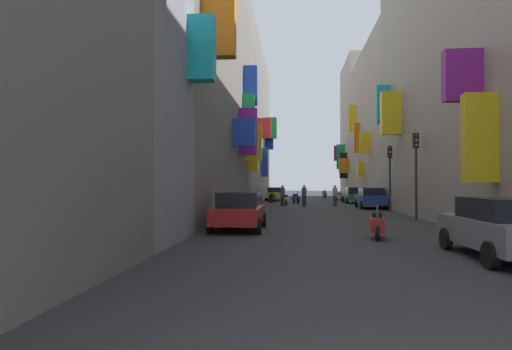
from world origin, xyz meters
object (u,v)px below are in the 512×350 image
Objects in this scene: parked_car_blue at (371,198)px; scooter_blue at (296,198)px; parked_car_yellow at (276,193)px; parked_car_green at (355,195)px; pedestrian_crossing at (335,196)px; scooter_green at (324,194)px; scooter_red at (377,224)px; pedestrian_near_left at (304,196)px; scooter_black at (272,198)px; pedestrian_near_right at (283,196)px; scooter_white at (285,200)px; scooter_silver at (340,196)px; traffic_light_far_corner at (416,161)px; traffic_light_near_corner at (390,167)px; parked_car_red at (239,210)px; parked_car_grey at (503,227)px.

scooter_blue is (-5.38, 6.99, -0.32)m from parked_car_blue.
parked_car_yellow is 0.94× the size of parked_car_green.
parked_car_yellow is 12.16m from pedestrian_crossing.
scooter_green is 38.35m from scooter_red.
parked_car_green is at bearing 50.72° from pedestrian_near_left.
pedestrian_near_left is (-4.72, -5.77, 0.09)m from parked_car_green.
pedestrian_near_right is (1.13, -6.03, 0.37)m from scooter_black.
scooter_blue is (-2.63, 24.30, 0.00)m from scooter_red.
parked_car_green is 13.16m from scooter_green.
scooter_black and scooter_green have the same top height.
scooter_white and scooter_silver have the same top height.
pedestrian_near_left is 1.01× the size of pedestrian_near_right.
traffic_light_far_corner reaches higher than parked_car_blue.
traffic_light_near_corner is (3.27, 13.32, 2.39)m from scooter_red.
parked_car_red is (-0.16, -28.95, 0.04)m from parked_car_yellow.
scooter_black is 6.91m from pedestrian_near_left.
parked_car_grey is at bearing -85.57° from pedestrian_crossing.
pedestrian_near_right is (-0.15, -1.54, 0.37)m from scooter_white.
pedestrian_near_right is at bearing 137.09° from traffic_light_near_corner.
pedestrian_near_right reaches higher than scooter_green.
parked_car_yellow reaches higher than scooter_silver.
parked_car_green is (7.65, 23.11, -0.01)m from parked_car_red.
pedestrian_crossing is at bearing 88.73° from scooter_red.
pedestrian_crossing is 13.33m from traffic_light_far_corner.
scooter_red is 1.08× the size of pedestrian_near_right.
parked_car_grey is 30.45m from scooter_black.
scooter_white is at bearing -107.33° from scooter_blue.
pedestrian_near_left is at bearing -8.52° from pedestrian_near_right.
parked_car_green is 7.46m from pedestrian_near_left.
traffic_light_far_corner reaches higher than pedestrian_crossing.
parked_car_grey is 4.43m from scooter_red.
parked_car_grey is 42.14m from scooter_green.
parked_car_blue is 3.68m from pedestrian_crossing.
parked_car_red is 2.02× the size of scooter_blue.
parked_car_blue is at bearing -86.03° from scooter_silver.
parked_car_red is at bearing -108.31° from parked_car_green.
scooter_silver is 1.17× the size of pedestrian_crossing.
parked_car_blue is 8.02m from parked_car_green.
parked_car_green is 25.46m from scooter_red.
scooter_blue is (-5.35, -1.02, -0.29)m from parked_car_green.
parked_car_grey is 2.14× the size of scooter_blue.
scooter_blue is at bearing 84.07° from parked_car_red.
scooter_silver is 10.24m from pedestrian_crossing.
parked_car_red is 2.33× the size of pedestrian_near_left.
traffic_light_far_corner is (5.89, -16.98, 2.48)m from scooter_blue.
pedestrian_crossing is at bearing -53.22° from scooter_blue.
scooter_black is 6.15m from pedestrian_near_right.
scooter_white is 1.07× the size of pedestrian_near_right.
parked_car_blue is 2.14× the size of scooter_blue.
pedestrian_crossing is (3.08, -4.12, 0.37)m from scooter_blue.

